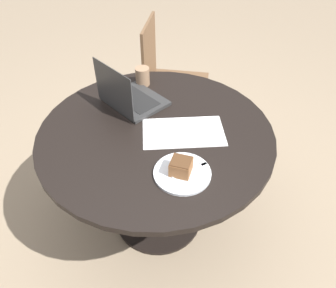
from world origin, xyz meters
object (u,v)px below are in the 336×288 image
at_px(coffee_glass, 143,76).
at_px(laptop, 130,98).
at_px(plate, 182,173).
at_px(chair, 168,82).

bearing_deg(coffee_glass, laptop, -120.27).
bearing_deg(plate, chair, 77.37).
height_order(plate, coffee_glass, coffee_glass).
bearing_deg(plate, coffee_glass, 90.42).
bearing_deg(coffee_glass, chair, 54.76).
relative_size(plate, laptop, 0.63).
bearing_deg(chair, laptop, -8.98).
relative_size(chair, coffee_glass, 8.67).
xyz_separation_m(chair, laptop, (-0.36, -0.54, 0.28)).
height_order(coffee_glass, laptop, laptop).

